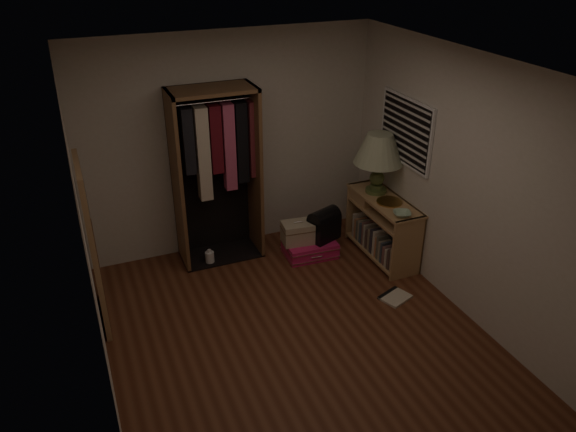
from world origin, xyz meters
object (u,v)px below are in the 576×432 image
object	(u,v)px
white_jug	(210,257)
table_lamp	(379,150)
open_wardrobe	(218,161)
floor_mirror	(92,246)
pink_suitcase	(310,248)
train_case	(298,232)
console_bookshelf	(381,225)
black_bag	(324,224)

from	to	relation	value
white_jug	table_lamp	bearing A→B (deg)	-11.05
open_wardrobe	white_jug	xyz separation A→B (m)	(-0.22, -0.17, -1.13)
floor_mirror	table_lamp	size ratio (longest dim) A/B	2.35
floor_mirror	pink_suitcase	bearing A→B (deg)	7.59
floor_mirror	pink_suitcase	xyz separation A→B (m)	(2.45, 0.33, -0.76)
floor_mirror	table_lamp	distance (m)	3.28
floor_mirror	pink_suitcase	world-z (taller)	floor_mirror
floor_mirror	train_case	distance (m)	2.39
console_bookshelf	pink_suitcase	size ratio (longest dim) A/B	1.75
floor_mirror	open_wardrobe	bearing A→B (deg)	27.37
console_bookshelf	table_lamp	bearing A→B (deg)	88.54
pink_suitcase	train_case	size ratio (longest dim) A/B	1.56
pink_suitcase	white_jug	size ratio (longest dim) A/B	3.45
pink_suitcase	floor_mirror	bearing A→B (deg)	-169.35
black_bag	table_lamp	world-z (taller)	table_lamp
open_wardrobe	train_case	distance (m)	1.27
black_bag	floor_mirror	bearing A→B (deg)	166.12
floor_mirror	train_case	size ratio (longest dim) A/B	4.15
open_wardrobe	table_lamp	distance (m)	1.84
table_lamp	white_jug	size ratio (longest dim) A/B	3.91
console_bookshelf	black_bag	size ratio (longest dim) A/B	2.64
console_bookshelf	train_case	distance (m)	0.99
console_bookshelf	open_wardrobe	bearing A→B (deg)	157.42
floor_mirror	black_bag	xyz separation A→B (m)	(2.62, 0.32, -0.46)
black_bag	white_jug	bearing A→B (deg)	147.45
train_case	black_bag	xyz separation A→B (m)	(0.32, -0.05, 0.07)
console_bookshelf	floor_mirror	bearing A→B (deg)	-179.25
console_bookshelf	train_case	bearing A→B (deg)	160.79
floor_mirror	black_bag	distance (m)	2.68
console_bookshelf	table_lamp	xyz separation A→B (m)	(0.00, 0.17, 0.89)
black_bag	console_bookshelf	bearing A→B (deg)	-44.99
pink_suitcase	white_jug	distance (m)	1.21
floor_mirror	black_bag	bearing A→B (deg)	6.93
open_wardrobe	table_lamp	xyz separation A→B (m)	(1.75, -0.56, 0.07)
train_case	table_lamp	distance (m)	1.35
train_case	console_bookshelf	bearing A→B (deg)	-12.92
pink_suitcase	train_case	bearing A→B (deg)	166.55
train_case	white_jug	size ratio (longest dim) A/B	2.21
floor_mirror	white_jug	bearing A→B (deg)	25.31
open_wardrobe	white_jug	world-z (taller)	open_wardrobe
open_wardrobe	floor_mirror	size ratio (longest dim) A/B	1.21
open_wardrobe	floor_mirror	world-z (taller)	open_wardrobe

